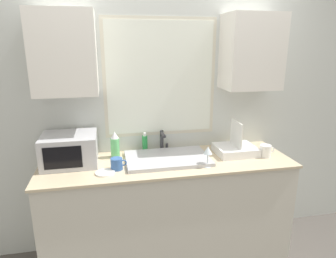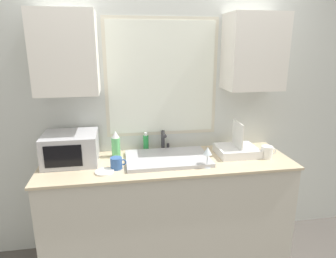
% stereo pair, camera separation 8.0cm
% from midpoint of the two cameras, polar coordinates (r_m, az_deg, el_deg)
% --- Properties ---
extents(countertop, '(2.05, 0.65, 0.93)m').
position_cam_midpoint_polar(countertop, '(2.68, 0.85, -15.24)').
color(countertop, beige).
rests_on(countertop, ground_plane).
extents(wall_back, '(6.00, 0.38, 2.60)m').
position_cam_midpoint_polar(wall_back, '(2.64, -0.29, 5.69)').
color(wall_back, silver).
rests_on(wall_back, ground_plane).
extents(sink_basin, '(0.68, 0.44, 0.03)m').
position_cam_midpoint_polar(sink_basin, '(2.48, 0.76, -5.63)').
color(sink_basin, '#B2B2B7').
rests_on(sink_basin, countertop).
extents(faucet, '(0.08, 0.15, 0.18)m').
position_cam_midpoint_polar(faucet, '(2.66, -0.01, -1.97)').
color(faucet, '#333338').
rests_on(faucet, countertop).
extents(microwave, '(0.42, 0.36, 0.24)m').
position_cam_midpoint_polar(microwave, '(2.51, -17.16, -3.53)').
color(microwave, '#B2B2B7').
rests_on(microwave, countertop).
extents(dish_rack, '(0.34, 0.29, 0.29)m').
position_cam_midpoint_polar(dish_rack, '(2.67, 13.79, -3.82)').
color(dish_rack, white).
rests_on(dish_rack, countertop).
extents(spray_bottle, '(0.07, 0.07, 0.23)m').
position_cam_midpoint_polar(spray_bottle, '(2.56, -9.03, -2.92)').
color(spray_bottle, '#59B266').
rests_on(spray_bottle, countertop).
extents(soap_bottle, '(0.05, 0.05, 0.17)m').
position_cam_midpoint_polar(soap_bottle, '(2.67, -3.36, -2.68)').
color(soap_bottle, '#268C3F').
rests_on(soap_bottle, countertop).
extents(mug_near_sink, '(0.12, 0.09, 0.09)m').
position_cam_midpoint_polar(mug_near_sink, '(2.33, -8.81, -6.45)').
color(mug_near_sink, '#335999').
rests_on(mug_near_sink, countertop).
extents(wine_glass, '(0.07, 0.07, 0.17)m').
position_cam_midpoint_polar(wine_glass, '(2.32, 8.53, -4.30)').
color(wine_glass, silver).
rests_on(wine_glass, countertop).
extents(mug_by_rack, '(0.13, 0.09, 0.10)m').
position_cam_midpoint_polar(mug_by_rack, '(2.66, 19.17, -4.18)').
color(mug_by_rack, white).
rests_on(mug_by_rack, countertop).
extents(small_plate, '(0.14, 0.14, 0.01)m').
position_cam_midpoint_polar(small_plate, '(2.30, -11.02, -8.01)').
color(small_plate, white).
rests_on(small_plate, countertop).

